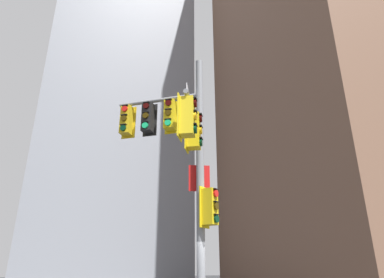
# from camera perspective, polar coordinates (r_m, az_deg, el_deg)

# --- Properties ---
(building_tower_right) EXTENTS (15.35, 15.35, 44.97)m
(building_tower_right) POSITION_cam_1_polar(r_m,az_deg,el_deg) (34.96, 21.57, 16.82)
(building_tower_right) COLOR brown
(building_tower_right) RESTS_ON ground
(building_mid_block) EXTENTS (14.63, 14.63, 53.64)m
(building_mid_block) POSITION_cam_1_polar(r_m,az_deg,el_deg) (43.98, -12.55, 14.12)
(building_mid_block) COLOR #9399A3
(building_mid_block) RESTS_ON ground
(signal_pole_assembly) EXTENTS (2.68, 3.90, 8.32)m
(signal_pole_assembly) POSITION_cam_1_polar(r_m,az_deg,el_deg) (9.81, -1.99, -2.04)
(signal_pole_assembly) COLOR gray
(signal_pole_assembly) RESTS_ON ground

